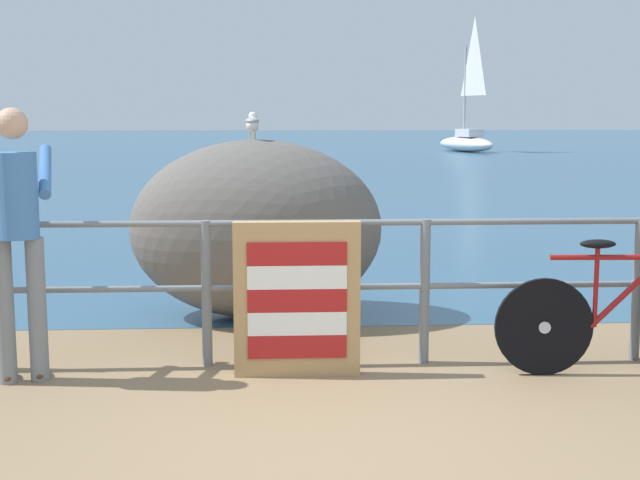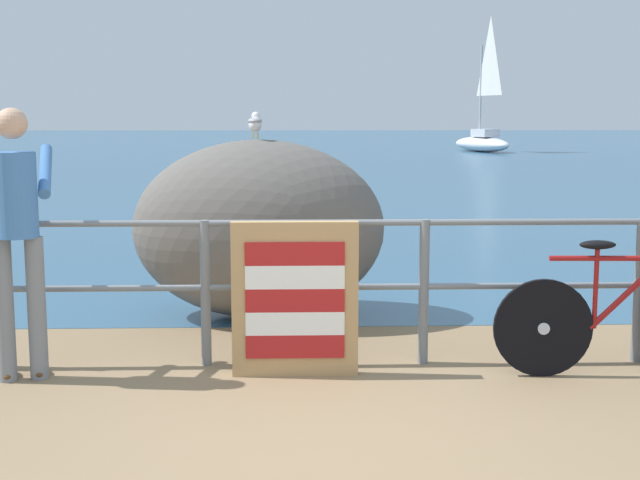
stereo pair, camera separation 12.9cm
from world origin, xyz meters
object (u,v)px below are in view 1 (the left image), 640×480
breakwater_boulder_main (256,229)px  sailboat (467,137)px  folded_deckchair_stack (297,299)px  seagull (252,123)px  person_at_railing (17,231)px

breakwater_boulder_main → sailboat: bearing=74.6°
folded_deckchair_stack → sailboat: 36.03m
sailboat → seagull: bearing=146.9°
seagull → person_at_railing: bearing=141.5°
folded_deckchair_stack → breakwater_boulder_main: size_ratio=0.48×
person_at_railing → folded_deckchair_stack: 1.86m
breakwater_boulder_main → seagull: size_ratio=6.42×
person_at_railing → sailboat: bearing=-29.5°
person_at_railing → seagull: size_ratio=5.30×
folded_deckchair_stack → seagull: bearing=100.4°
folded_deckchair_stack → seagull: (-0.33, 1.79, 1.15)m
folded_deckchair_stack → breakwater_boulder_main: bearing=99.9°
sailboat → breakwater_boulder_main: bearing=147.0°
breakwater_boulder_main → folded_deckchair_stack: bearing=-80.1°
person_at_railing → breakwater_boulder_main: 2.33m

